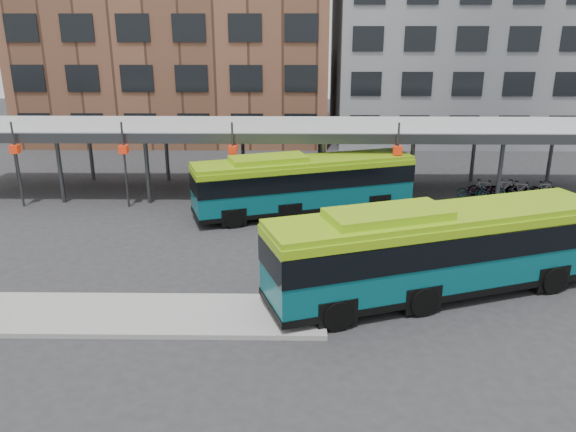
# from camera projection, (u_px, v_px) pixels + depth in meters

# --- Properties ---
(ground) EXTENTS (120.00, 120.00, 0.00)m
(ground) POSITION_uv_depth(u_px,v_px,m) (284.00, 281.00, 22.49)
(ground) COLOR #28282B
(ground) RESTS_ON ground
(boarding_island) EXTENTS (14.00, 3.00, 0.18)m
(boarding_island) POSITION_uv_depth(u_px,v_px,m) (126.00, 315.00, 19.69)
(boarding_island) COLOR gray
(boarding_island) RESTS_ON ground
(canopy) EXTENTS (40.00, 6.53, 4.80)m
(canopy) POSITION_uv_depth(u_px,v_px,m) (287.00, 129.00, 33.43)
(canopy) COLOR #999B9E
(canopy) RESTS_ON ground
(building_brick) EXTENTS (26.00, 14.00, 22.00)m
(building_brick) POSITION_uv_depth(u_px,v_px,m) (178.00, 11.00, 49.41)
(building_brick) COLOR brown
(building_brick) RESTS_ON ground
(building_grey) EXTENTS (24.00, 14.00, 20.00)m
(building_grey) POSITION_uv_depth(u_px,v_px,m) (473.00, 23.00, 49.39)
(building_grey) COLOR slate
(building_grey) RESTS_ON ground
(bus_front) EXTENTS (13.25, 6.87, 3.60)m
(bus_front) POSITION_uv_depth(u_px,v_px,m) (437.00, 249.00, 20.78)
(bus_front) COLOR #08535B
(bus_front) RESTS_ON ground
(bus_rear) EXTENTS (12.13, 6.21, 3.29)m
(bus_rear) POSITION_uv_depth(u_px,v_px,m) (303.00, 183.00, 30.18)
(bus_rear) COLOR #08535B
(bus_rear) RESTS_ON ground
(bike_rack) EXTENTS (6.07, 1.59, 1.07)m
(bike_rack) POSITION_uv_depth(u_px,v_px,m) (506.00, 189.00, 33.52)
(bike_rack) COLOR slate
(bike_rack) RESTS_ON ground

